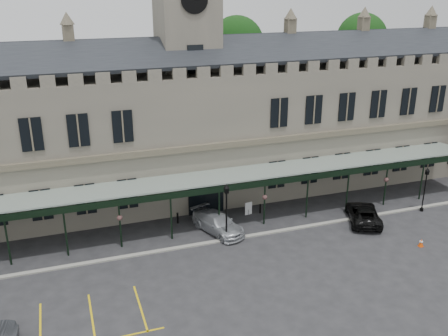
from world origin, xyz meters
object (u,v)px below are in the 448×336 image
object	(u,v)px
traffic_cone	(421,243)
car_taxi	(218,223)
clock_tower	(188,56)
car_van	(363,213)
sign_board	(248,209)
station_building	(190,128)
lamp_post_mid	(226,208)
lamp_post_right	(425,186)

from	to	relation	value
traffic_cone	car_taxi	distance (m)	16.05
clock_tower	car_van	bearing A→B (deg)	-42.14
clock_tower	sign_board	size ratio (longest dim) A/B	21.09
station_building	lamp_post_mid	distance (m)	11.20
lamp_post_mid	lamp_post_right	bearing A→B (deg)	-1.02
car_van	sign_board	bearing A→B (deg)	-3.24
clock_tower	lamp_post_right	size ratio (longest dim) A/B	5.98
traffic_cone	clock_tower	bearing A→B (deg)	130.77
lamp_post_mid	sign_board	xyz separation A→B (m)	(3.48, 4.06, -2.37)
station_building	car_van	xyz separation A→B (m)	(12.26, -11.00, -5.73)
traffic_cone	car_van	size ratio (longest dim) A/B	0.12
lamp_post_right	car_taxi	xyz separation A→B (m)	(-18.58, 2.21, -1.69)
traffic_cone	car_taxi	xyz separation A→B (m)	(-14.19, 7.47, 0.46)
station_building	clock_tower	bearing A→B (deg)	90.00
lamp_post_right	car_taxi	size ratio (longest dim) A/B	0.78
car_van	car_taxi	bearing A→B (deg)	13.10
sign_board	traffic_cone	bearing A→B (deg)	-51.18
lamp_post_right	traffic_cone	size ratio (longest dim) A/B	6.48
station_building	lamp_post_mid	bearing A→B (deg)	-90.27
lamp_post_right	car_taxi	bearing A→B (deg)	173.22
clock_tower	car_taxi	world-z (taller)	clock_tower
lamp_post_mid	sign_board	world-z (taller)	lamp_post_mid
sign_board	car_van	xyz separation A→B (m)	(8.83, -4.43, 0.16)
lamp_post_right	traffic_cone	xyz separation A→B (m)	(-4.39, -5.26, -2.15)
station_building	clock_tower	distance (m)	6.64
lamp_post_right	sign_board	xyz separation A→B (m)	(-15.01, 4.39, -1.89)
car_taxi	car_van	bearing A→B (deg)	-30.35
traffic_cone	car_taxi	bearing A→B (deg)	152.23
lamp_post_mid	car_van	distance (m)	12.51
lamp_post_right	car_van	world-z (taller)	lamp_post_right
station_building	sign_board	size ratio (longest dim) A/B	51.01
clock_tower	lamp_post_right	world-z (taller)	clock_tower
clock_tower	car_van	world-z (taller)	clock_tower
station_building	traffic_cone	size ratio (longest dim) A/B	93.73
station_building	car_taxi	world-z (taller)	station_building
lamp_post_right	sign_board	world-z (taller)	lamp_post_right
station_building	lamp_post_right	size ratio (longest dim) A/B	14.46
sign_board	car_taxi	distance (m)	4.18
traffic_cone	car_taxi	size ratio (longest dim) A/B	0.12
sign_board	station_building	bearing A→B (deg)	108.62
clock_tower	traffic_cone	size ratio (longest dim) A/B	38.74
traffic_cone	car_van	world-z (taller)	car_van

